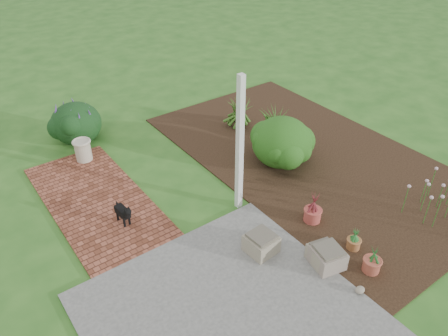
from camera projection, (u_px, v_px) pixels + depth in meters
ground at (228, 215)px, 7.63m from camera, size 80.00×80.00×0.00m
concrete_patio at (232, 318)px, 5.83m from camera, size 3.50×3.50×0.04m
brick_path at (96, 200)px, 7.95m from camera, size 1.60×3.50×0.04m
garden_bed at (309, 157)px, 9.18m from camera, size 4.00×7.00×0.03m
veranda_post at (240, 146)px, 7.14m from camera, size 0.10×0.10×2.50m
stone_trough_near at (328, 258)px, 6.53m from camera, size 0.52×0.52×0.29m
stone_trough_mid at (323, 255)px, 6.59m from camera, size 0.48×0.48×0.26m
stone_trough_far at (261, 244)px, 6.77m from camera, size 0.46×0.46×0.29m
black_dog at (123, 212)px, 7.27m from camera, size 0.16×0.47×0.40m
cream_ceramic_urn at (83, 150)px, 8.93m from camera, size 0.40×0.40×0.43m
evergreen_shrub at (282, 141)px, 8.68m from camera, size 1.39×1.39×1.02m
agapanthus_clump_back at (272, 120)px, 9.57m from camera, size 1.25×1.25×0.88m
agapanthus_clump_front at (239, 110)px, 10.09m from camera, size 1.16×1.16×0.79m
terracotta_pot_bronze at (312, 215)px, 7.41m from camera, size 0.37×0.37×0.23m
terracotta_pot_small_left at (353, 244)px, 6.87m from camera, size 0.27×0.27×0.17m
terracotta_pot_small_right at (372, 265)px, 6.47m from camera, size 0.31×0.31×0.22m
purple_flowering_bush at (76, 122)px, 9.51m from camera, size 1.19×1.19×0.92m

